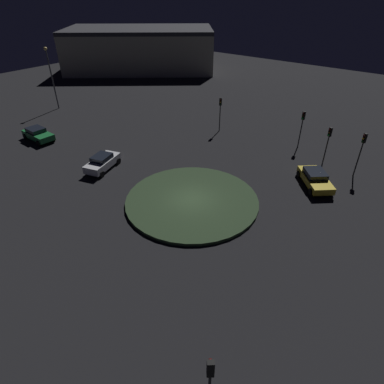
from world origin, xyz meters
The scene contains 12 objects.
ground_plane centered at (0.00, 0.00, 0.00)m, with size 118.69×118.69×0.00m, color black.
roundabout_island centered at (0.00, 0.00, 0.14)m, with size 11.24×11.24×0.28m, color #2D4228.
car_green centered at (-22.19, -1.12, 0.76)m, with size 4.27×2.11×1.44m.
car_white centered at (-10.56, -0.95, 0.78)m, with size 2.87×4.36×1.50m.
car_yellow centered at (7.15, 9.06, 0.73)m, with size 4.33×4.55×1.39m.
traffic_light_northeast centered at (6.31, 13.57, 2.85)m, with size 0.36×0.39×3.99m.
traffic_light_northwest centered at (-6.99, 14.36, 2.97)m, with size 0.37×0.39×4.18m.
traffic_light_north centered at (2.64, 16.03, 2.94)m, with size 0.33×0.38×4.12m.
traffic_light_southeast centered at (10.42, -12.05, 2.65)m, with size 0.38×0.39×3.71m.
traffic_light_northeast_near centered at (9.47, 13.14, 3.08)m, with size 0.37×0.39×4.34m.
streetlamp_west centered at (-30.63, 6.89, 5.16)m, with size 0.46×0.46×8.42m.
store_building centered at (-39.49, 32.66, 4.01)m, with size 32.28×30.41×8.02m.
Camera 1 is at (14.03, -17.78, 15.72)m, focal length 30.28 mm.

